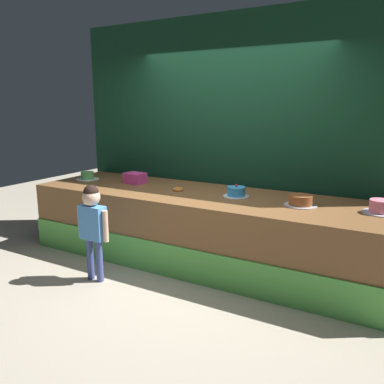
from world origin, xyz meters
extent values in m
plane|color=#ADA38E|center=(0.00, 0.00, 0.00)|extent=(12.00, 12.00, 0.00)
cube|color=brown|center=(0.00, 0.60, 0.41)|extent=(4.30, 1.20, 0.82)
cube|color=#59B24C|center=(0.00, -0.01, 0.18)|extent=(4.30, 0.02, 0.37)
cube|color=#113823|center=(0.00, 1.30, 1.46)|extent=(4.52, 0.08, 2.92)
cylinder|color=#3F4C8C|center=(-0.82, -0.45, 0.23)|extent=(0.07, 0.07, 0.46)
cylinder|color=#3F4C8C|center=(-0.70, -0.45, 0.23)|extent=(0.07, 0.07, 0.46)
cube|color=#4C8CD8|center=(-0.76, -0.45, 0.64)|extent=(0.28, 0.13, 0.36)
cylinder|color=beige|center=(-0.93, -0.45, 0.62)|extent=(0.06, 0.06, 0.33)
cylinder|color=beige|center=(-0.59, -0.45, 0.62)|extent=(0.06, 0.06, 0.33)
sphere|color=beige|center=(-0.76, -0.45, 0.91)|extent=(0.18, 0.18, 0.18)
sphere|color=black|center=(-0.76, -0.45, 0.96)|extent=(0.16, 0.16, 0.16)
cube|color=#E2419B|center=(-1.10, 0.71, 0.89)|extent=(0.27, 0.21, 0.14)
torus|color=orange|center=(-0.37, 0.60, 0.83)|extent=(0.13, 0.13, 0.03)
cylinder|color=white|center=(-1.83, 0.60, 0.82)|extent=(0.31, 0.31, 0.01)
cylinder|color=#59B259|center=(-1.83, 0.60, 0.88)|extent=(0.17, 0.17, 0.10)
cylinder|color=white|center=(0.37, 0.65, 0.82)|extent=(0.29, 0.29, 0.01)
cylinder|color=#3399D8|center=(0.37, 0.65, 0.88)|extent=(0.20, 0.20, 0.10)
sphere|color=red|center=(0.37, 0.65, 0.95)|extent=(0.03, 0.03, 0.03)
cylinder|color=silver|center=(1.10, 0.60, 0.82)|extent=(0.33, 0.33, 0.01)
cylinder|color=brown|center=(1.10, 0.60, 0.88)|extent=(0.24, 0.24, 0.10)
cylinder|color=silver|center=(1.83, 0.68, 0.82)|extent=(0.32, 0.32, 0.01)
cylinder|color=pink|center=(1.83, 0.68, 0.89)|extent=(0.20, 0.20, 0.12)
camera|label=1|loc=(2.03, -3.30, 1.82)|focal=36.53mm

